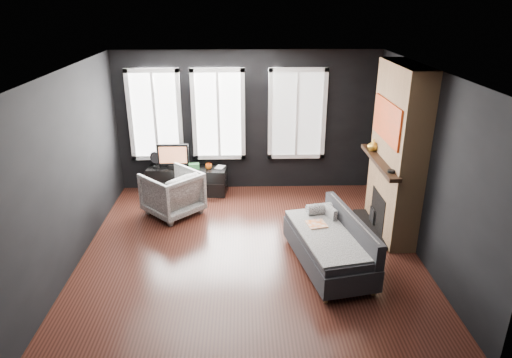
{
  "coord_description": "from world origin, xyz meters",
  "views": [
    {
      "loc": [
        -0.09,
        -6.04,
        3.61
      ],
      "look_at": [
        0.1,
        0.3,
        1.05
      ],
      "focal_mm": 32.0,
      "sensor_mm": 36.0,
      "label": 1
    }
  ],
  "objects_px": {
    "media_console": "(188,180)",
    "mantel_vase": "(373,145)",
    "sofa": "(328,242)",
    "armchair": "(172,191)",
    "book": "(216,162)",
    "monitor": "(173,155)",
    "mug": "(209,166)"
  },
  "relations": [
    {
      "from": "media_console",
      "to": "mantel_vase",
      "type": "distance_m",
      "value": 3.6
    },
    {
      "from": "sofa",
      "to": "armchair",
      "type": "distance_m",
      "value": 3.01
    },
    {
      "from": "book",
      "to": "monitor",
      "type": "bearing_deg",
      "value": -179.04
    },
    {
      "from": "sofa",
      "to": "mantel_vase",
      "type": "xyz_separation_m",
      "value": [
        0.95,
        1.5,
        0.94
      ]
    },
    {
      "from": "media_console",
      "to": "mug",
      "type": "height_order",
      "value": "mug"
    },
    {
      "from": "sofa",
      "to": "armchair",
      "type": "xyz_separation_m",
      "value": [
        -2.44,
        1.76,
        0.05
      ]
    },
    {
      "from": "sofa",
      "to": "mantel_vase",
      "type": "bearing_deg",
      "value": 46.28
    },
    {
      "from": "sofa",
      "to": "monitor",
      "type": "distance_m",
      "value": 3.71
    },
    {
      "from": "sofa",
      "to": "media_console",
      "type": "bearing_deg",
      "value": 118.86
    },
    {
      "from": "mug",
      "to": "book",
      "type": "bearing_deg",
      "value": 32.99
    },
    {
      "from": "monitor",
      "to": "mantel_vase",
      "type": "relative_size",
      "value": 3.1
    },
    {
      "from": "sofa",
      "to": "armchair",
      "type": "height_order",
      "value": "armchair"
    },
    {
      "from": "media_console",
      "to": "sofa",
      "type": "bearing_deg",
      "value": -43.78
    },
    {
      "from": "sofa",
      "to": "monitor",
      "type": "xyz_separation_m",
      "value": [
        -2.53,
        2.69,
        0.41
      ]
    },
    {
      "from": "mantel_vase",
      "to": "media_console",
      "type": "bearing_deg",
      "value": 159.75
    },
    {
      "from": "mug",
      "to": "book",
      "type": "distance_m",
      "value": 0.17
    },
    {
      "from": "media_console",
      "to": "mantel_vase",
      "type": "height_order",
      "value": "mantel_vase"
    },
    {
      "from": "mug",
      "to": "mantel_vase",
      "type": "relative_size",
      "value": 0.64
    },
    {
      "from": "sofa",
      "to": "mug",
      "type": "distance_m",
      "value": 3.21
    },
    {
      "from": "media_console",
      "to": "book",
      "type": "xyz_separation_m",
      "value": [
        0.56,
        0.01,
        0.37
      ]
    },
    {
      "from": "armchair",
      "to": "mantel_vase",
      "type": "xyz_separation_m",
      "value": [
        3.39,
        -0.26,
        0.89
      ]
    },
    {
      "from": "media_console",
      "to": "mug",
      "type": "relative_size",
      "value": 12.14
    },
    {
      "from": "book",
      "to": "mantel_vase",
      "type": "distance_m",
      "value": 3.0
    },
    {
      "from": "armchair",
      "to": "mug",
      "type": "xyz_separation_m",
      "value": [
        0.59,
        0.85,
        0.15
      ]
    },
    {
      "from": "armchair",
      "to": "mantel_vase",
      "type": "bearing_deg",
      "value": 131.05
    },
    {
      "from": "sofa",
      "to": "book",
      "type": "relative_size",
      "value": 8.43
    },
    {
      "from": "armchair",
      "to": "monitor",
      "type": "height_order",
      "value": "monitor"
    },
    {
      "from": "monitor",
      "to": "book",
      "type": "relative_size",
      "value": 2.88
    },
    {
      "from": "media_console",
      "to": "mantel_vase",
      "type": "relative_size",
      "value": 7.73
    },
    {
      "from": "sofa",
      "to": "book",
      "type": "distance_m",
      "value": 3.21
    },
    {
      "from": "mug",
      "to": "media_console",
      "type": "bearing_deg",
      "value": 169.25
    },
    {
      "from": "monitor",
      "to": "mug",
      "type": "xyz_separation_m",
      "value": [
        0.67,
        -0.08,
        -0.21
      ]
    }
  ]
}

